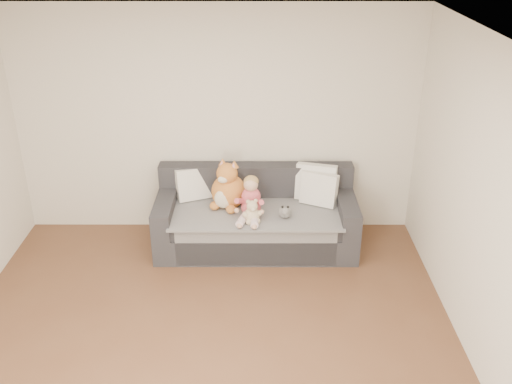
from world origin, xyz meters
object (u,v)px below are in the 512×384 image
at_px(toddler, 251,200).
at_px(plush_cat, 228,189).
at_px(sofa, 256,220).
at_px(sippy_cup, 254,214).
at_px(teddy_bear, 252,213).

height_order(toddler, plush_cat, plush_cat).
height_order(sofa, sippy_cup, sofa).
bearing_deg(toddler, sofa, 81.37).
height_order(toddler, teddy_bear, toddler).
bearing_deg(sippy_cup, toddler, 116.02).
distance_m(teddy_bear, sippy_cup, 0.09).
relative_size(plush_cat, teddy_bear, 2.16).
distance_m(sofa, teddy_bear, 0.44).
relative_size(toddler, teddy_bear, 1.73).
bearing_deg(toddler, teddy_bear, -75.75).
bearing_deg(sippy_cup, sofa, 84.99).
height_order(plush_cat, sippy_cup, plush_cat).
xyz_separation_m(toddler, teddy_bear, (0.02, -0.14, -0.08)).
bearing_deg(teddy_bear, plush_cat, 111.38).
bearing_deg(plush_cat, toddler, -17.46).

